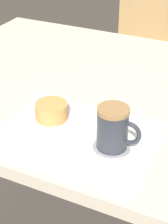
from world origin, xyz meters
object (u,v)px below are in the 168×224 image
(pastry, at_px, (52,111))
(wooden_chair, at_px, (145,57))
(dining_table, at_px, (99,105))
(pastry_plate, at_px, (52,120))
(coffee_mug, at_px, (114,128))

(pastry, bearing_deg, wooden_chair, 93.16)
(dining_table, xyz_separation_m, pastry_plate, (-0.03, -0.25, 0.08))
(wooden_chair, bearing_deg, coffee_mug, 102.83)
(pastry, relative_size, coffee_mug, 0.79)
(dining_table, xyz_separation_m, wooden_chair, (-0.09, 0.83, -0.18))
(dining_table, height_order, wooden_chair, wooden_chair)
(pastry, xyz_separation_m, coffee_mug, (0.19, -0.04, 0.02))
(wooden_chair, height_order, pastry_plate, wooden_chair)
(dining_table, relative_size, wooden_chair, 1.37)
(wooden_chair, height_order, coffee_mug, wooden_chair)
(dining_table, bearing_deg, wooden_chair, 96.07)
(dining_table, height_order, pastry, pastry)
(coffee_mug, bearing_deg, pastry_plate, 168.59)
(wooden_chair, relative_size, coffee_mug, 8.28)
(pastry_plate, distance_m, pastry, 0.03)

